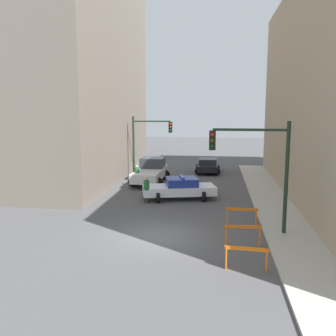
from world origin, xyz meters
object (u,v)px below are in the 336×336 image
Objects in this scene: traffic_light_far at (146,138)px; police_car at (180,188)px; parked_car_near at (208,165)px; traffic_light_near at (261,160)px; pedestrian_crossing at (146,189)px; barrier_front at (246,254)px; white_truck at (151,171)px; barrier_back at (242,213)px; barrier_mid at (243,232)px; pedestrian_corner at (137,175)px.

traffic_light_far reaches higher than police_car.
traffic_light_far is at bearing -151.78° from parked_car_near.
traffic_light_near is 3.13× the size of pedestrian_crossing.
traffic_light_far is 19.74m from barrier_front.
white_truck reaches higher than barrier_front.
barrier_back is at bearing 88.17° from barrier_front.
barrier_back is (7.33, -12.75, -2.78)m from traffic_light_far.
police_car is at bearing 113.91° from barrier_mid.
traffic_light_near reaches higher than barrier_front.
pedestrian_corner is 1.04× the size of barrier_front.
white_truck is at bearing 121.86° from traffic_light_near.
pedestrian_corner reaches higher than barrier_back.
traffic_light_far is 1.20× the size of parked_car_near.
barrier_mid is (5.52, -6.72, -0.24)m from pedestrian_crossing.
pedestrian_crossing is 6.85m from barrier_back.
parked_car_near is at bearing -13.82° from pedestrian_crossing.
traffic_light_near is 1.00× the size of traffic_light_far.
pedestrian_corner reaches higher than parked_car_near.
white_truck reaches higher than barrier_back.
white_truck is 1.88m from pedestrian_corner.
parked_car_near is 18.65m from barrier_mid.
pedestrian_crossing is (-3.52, -11.82, 0.19)m from parked_car_near.
police_car is at bearing 124.18° from traffic_light_near.
pedestrian_crossing is (0.88, -6.45, -0.04)m from white_truck.
pedestrian_corner is at bearing -89.22° from traffic_light_far.
pedestrian_crossing is 5.00m from pedestrian_corner.
parked_car_near is 8.77m from pedestrian_corner.
traffic_light_near is 13.92m from white_truck.
traffic_light_near is 17.44m from parked_car_near.
traffic_light_far is 6.58m from parked_car_near.
barrier_back is at bearing 118.47° from traffic_light_near.
white_truck is (-2.84, 5.17, 0.18)m from police_car.
police_car is 11.15m from barrier_front.
pedestrian_corner reaches higher than barrier_front.
barrier_front is at bearing -4.52° from pedestrian_corner.
pedestrian_corner is at bearing 121.99° from barrier_mid.
parked_car_near is at bearing 95.27° from barrier_front.
parked_car_near is 2.61× the size of pedestrian_crossing.
barrier_mid is (7.15, -11.45, -0.24)m from pedestrian_corner.
traffic_light_far is at bearing 11.85° from police_car.
barrier_front is (6.34, -15.76, -0.29)m from white_truck.
barrier_front is at bearing -66.38° from white_truck.
traffic_light_far is 3.25× the size of barrier_front.
police_car is at bearing 125.49° from barrier_back.
pedestrian_corner is at bearing 116.85° from barrier_front.
parked_car_near is at bearing -22.27° from police_car.
traffic_light_near is 16.17m from traffic_light_far.
traffic_light_far reaches higher than barrier_front.
traffic_light_near reaches higher than parked_car_near.
police_car reaches higher than barrier_back.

